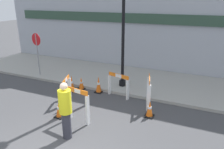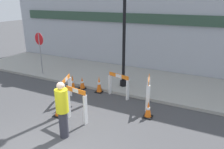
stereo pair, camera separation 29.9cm
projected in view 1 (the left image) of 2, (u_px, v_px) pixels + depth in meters
sidewalk_slab at (132, 79)px, 10.61m from camera, size 18.00×3.60×0.12m
storefront_facade at (145, 19)px, 11.33m from camera, size 18.00×0.22×5.50m
stop_sign at (37, 47)px, 10.67m from camera, size 0.60×0.11×2.09m
barricade_0 at (78, 104)px, 6.93m from camera, size 0.81×0.24×1.14m
barricade_1 at (149, 91)px, 7.97m from camera, size 0.35×0.85×1.13m
barricade_2 at (118, 84)px, 8.73m from camera, size 0.96×0.35×0.98m
barricade_3 at (67, 88)px, 8.39m from camera, size 0.40×0.84×0.95m
traffic_cone_0 at (66, 101)px, 7.81m from camera, size 0.30×0.30×0.66m
traffic_cone_1 at (150, 109)px, 7.32m from camera, size 0.30×0.30×0.58m
traffic_cone_2 at (59, 109)px, 7.29m from camera, size 0.30×0.30×0.59m
traffic_cone_3 at (72, 83)px, 9.33m from camera, size 0.30×0.30×0.72m
traffic_cone_4 at (81, 83)px, 9.55m from camera, size 0.30×0.30×0.55m
traffic_cone_5 at (99, 85)px, 9.20m from camera, size 0.30×0.30×0.71m
person_worker at (65, 109)px, 6.00m from camera, size 0.37×0.37×1.69m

